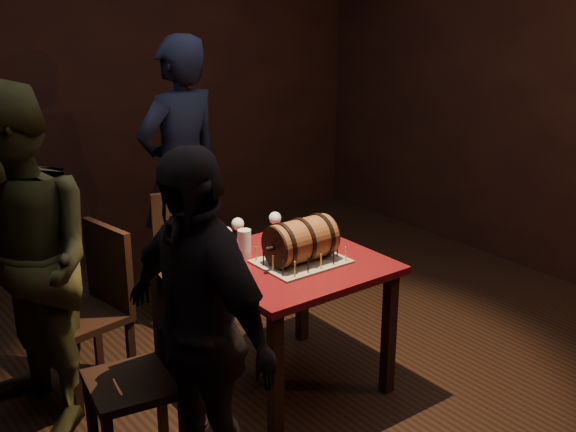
% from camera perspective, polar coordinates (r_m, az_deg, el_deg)
% --- Properties ---
extents(room_shell, '(5.04, 5.04, 2.80)m').
position_cam_1_polar(room_shell, '(3.74, -0.11, 6.22)').
color(room_shell, black).
rests_on(room_shell, ground).
extents(pub_table, '(0.90, 0.90, 0.75)m').
position_cam_1_polar(pub_table, '(3.90, 0.21, -5.02)').
color(pub_table, '#480C11').
rests_on(pub_table, ground).
extents(cake_board, '(0.45, 0.35, 0.01)m').
position_cam_1_polar(cake_board, '(3.82, 1.03, -3.62)').
color(cake_board, gray).
rests_on(cake_board, pub_table).
extents(barrel_cake, '(0.41, 0.24, 0.24)m').
position_cam_1_polar(barrel_cake, '(3.78, 1.03, -1.95)').
color(barrel_cake, brown).
rests_on(barrel_cake, cake_board).
extents(birthday_candles, '(0.40, 0.30, 0.09)m').
position_cam_1_polar(birthday_candles, '(3.80, 1.03, -2.97)').
color(birthday_candles, '#DCD183').
rests_on(birthday_candles, cake_board).
extents(wine_glass_left, '(0.07, 0.07, 0.16)m').
position_cam_1_polar(wine_glass_left, '(3.90, -4.93, -1.45)').
color(wine_glass_left, silver).
rests_on(wine_glass_left, pub_table).
extents(wine_glass_mid, '(0.07, 0.07, 0.16)m').
position_cam_1_polar(wine_glass_mid, '(4.04, -3.99, -0.74)').
color(wine_glass_mid, silver).
rests_on(wine_glass_mid, pub_table).
extents(wine_glass_right, '(0.07, 0.07, 0.16)m').
position_cam_1_polar(wine_glass_right, '(4.13, -1.03, -0.26)').
color(wine_glass_right, silver).
rests_on(wine_glass_right, pub_table).
extents(pint_of_ale, '(0.07, 0.07, 0.15)m').
position_cam_1_polar(pint_of_ale, '(3.89, -3.45, -2.19)').
color(pint_of_ale, silver).
rests_on(pint_of_ale, pub_table).
extents(menu_card, '(0.10, 0.05, 0.13)m').
position_cam_1_polar(menu_card, '(3.94, -5.87, -2.09)').
color(menu_card, white).
rests_on(menu_card, pub_table).
extents(chair_back, '(0.51, 0.51, 0.93)m').
position_cam_1_polar(chair_back, '(4.70, -8.29, -2.52)').
color(chair_back, black).
rests_on(chair_back, ground).
extents(chair_left_rear, '(0.46, 0.46, 0.93)m').
position_cam_1_polar(chair_left_rear, '(4.06, -14.97, -6.49)').
color(chair_left_rear, black).
rests_on(chair_left_rear, ground).
extents(chair_left_front, '(0.46, 0.46, 0.93)m').
position_cam_1_polar(chair_left_front, '(3.39, -10.82, -11.50)').
color(chair_left_front, black).
rests_on(chair_left_front, ground).
extents(person_back, '(0.73, 0.55, 1.84)m').
position_cam_1_polar(person_back, '(4.99, -8.45, 3.51)').
color(person_back, black).
rests_on(person_back, ground).
extents(person_left_rear, '(0.79, 0.95, 1.75)m').
position_cam_1_polar(person_left_rear, '(3.69, -20.38, -3.72)').
color(person_left_rear, '#3D3F1F').
rests_on(person_left_rear, ground).
extents(person_left_front, '(0.48, 0.97, 1.59)m').
position_cam_1_polar(person_left_front, '(3.05, -7.27, -9.03)').
color(person_left_front, black).
rests_on(person_left_front, ground).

